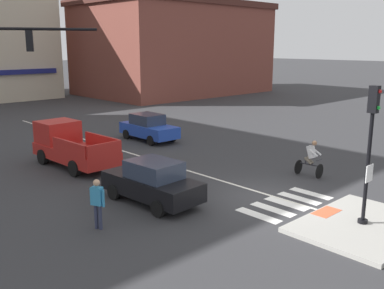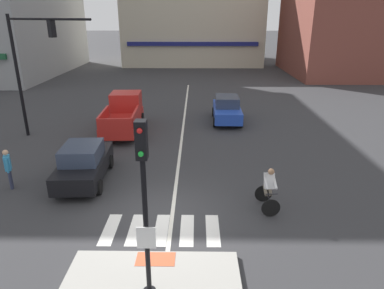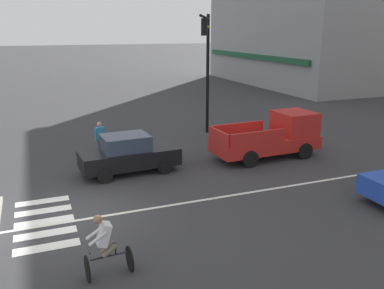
{
  "view_description": "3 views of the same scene",
  "coord_description": "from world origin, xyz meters",
  "px_view_note": "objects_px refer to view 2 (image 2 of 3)",
  "views": [
    {
      "loc": [
        -13.18,
        -9.84,
        5.82
      ],
      "look_at": [
        -0.46,
        3.7,
        1.57
      ],
      "focal_mm": 40.84,
      "sensor_mm": 36.0,
      "label": 1
    },
    {
      "loc": [
        1.14,
        -10.69,
        6.63
      ],
      "look_at": [
        0.95,
        2.94,
        1.53
      ],
      "focal_mm": 32.56,
      "sensor_mm": 36.0,
      "label": 2
    },
    {
      "loc": [
        12.62,
        -0.93,
        5.89
      ],
      "look_at": [
        -1.35,
        4.58,
        1.6
      ],
      "focal_mm": 38.02,
      "sensor_mm": 36.0,
      "label": 3
    }
  ],
  "objects_px": {
    "traffic_light_mast": "(29,59)",
    "cyclist": "(269,188)",
    "car_blue_eastbound_far": "(227,109)",
    "pedestrian_at_curb_left": "(8,166)",
    "pickup_truck_red_westbound_far": "(124,114)",
    "car_black_westbound_near": "(84,163)",
    "signal_pole": "(144,198)"
  },
  "relations": [
    {
      "from": "car_blue_eastbound_far",
      "to": "pedestrian_at_curb_left",
      "type": "xyz_separation_m",
      "value": [
        -9.48,
        -9.63,
        0.17
      ]
    },
    {
      "from": "car_blue_eastbound_far",
      "to": "cyclist",
      "type": "relative_size",
      "value": 2.46
    },
    {
      "from": "cyclist",
      "to": "pedestrian_at_curb_left",
      "type": "xyz_separation_m",
      "value": [
        -10.06,
        1.52,
        0.11
      ]
    },
    {
      "from": "traffic_light_mast",
      "to": "pedestrian_at_curb_left",
      "type": "height_order",
      "value": "traffic_light_mast"
    },
    {
      "from": "traffic_light_mast",
      "to": "cyclist",
      "type": "xyz_separation_m",
      "value": [
        11.41,
        -7.6,
        -3.56
      ]
    },
    {
      "from": "cyclist",
      "to": "car_black_westbound_near",
      "type": "bearing_deg",
      "value": 162.82
    },
    {
      "from": "car_black_westbound_near",
      "to": "pickup_truck_red_westbound_far",
      "type": "distance_m",
      "value": 6.95
    },
    {
      "from": "pedestrian_at_curb_left",
      "to": "car_black_westbound_near",
      "type": "bearing_deg",
      "value": 14.59
    },
    {
      "from": "car_blue_eastbound_far",
      "to": "pickup_truck_red_westbound_far",
      "type": "relative_size",
      "value": 0.8
    },
    {
      "from": "car_blue_eastbound_far",
      "to": "pickup_truck_red_westbound_far",
      "type": "bearing_deg",
      "value": -162.93
    },
    {
      "from": "pedestrian_at_curb_left",
      "to": "cyclist",
      "type": "bearing_deg",
      "value": -8.59
    },
    {
      "from": "car_blue_eastbound_far",
      "to": "pickup_truck_red_westbound_far",
      "type": "distance_m",
      "value": 6.67
    },
    {
      "from": "traffic_light_mast",
      "to": "pedestrian_at_curb_left",
      "type": "xyz_separation_m",
      "value": [
        1.35,
        -6.08,
        -3.45
      ]
    },
    {
      "from": "signal_pole",
      "to": "pedestrian_at_curb_left",
      "type": "distance_m",
      "value": 8.81
    },
    {
      "from": "car_blue_eastbound_far",
      "to": "cyclist",
      "type": "distance_m",
      "value": 11.16
    },
    {
      "from": "car_black_westbound_near",
      "to": "car_blue_eastbound_far",
      "type": "height_order",
      "value": "same"
    },
    {
      "from": "signal_pole",
      "to": "traffic_light_mast",
      "type": "relative_size",
      "value": 0.67
    },
    {
      "from": "traffic_light_mast",
      "to": "car_black_westbound_near",
      "type": "xyz_separation_m",
      "value": [
        4.15,
        -5.35,
        -3.62
      ]
    },
    {
      "from": "signal_pole",
      "to": "car_black_westbound_near",
      "type": "distance_m",
      "value": 7.72
    },
    {
      "from": "car_black_westbound_near",
      "to": "pedestrian_at_curb_left",
      "type": "bearing_deg",
      "value": -165.41
    },
    {
      "from": "pickup_truck_red_westbound_far",
      "to": "pedestrian_at_curb_left",
      "type": "height_order",
      "value": "pickup_truck_red_westbound_far"
    },
    {
      "from": "signal_pole",
      "to": "pickup_truck_red_westbound_far",
      "type": "relative_size",
      "value": 0.86
    },
    {
      "from": "traffic_light_mast",
      "to": "cyclist",
      "type": "distance_m",
      "value": 14.16
    },
    {
      "from": "car_black_westbound_near",
      "to": "signal_pole",
      "type": "bearing_deg",
      "value": -61.4
    },
    {
      "from": "signal_pole",
      "to": "pedestrian_at_curb_left",
      "type": "xyz_separation_m",
      "value": [
        -6.35,
        5.81,
        -1.86
      ]
    },
    {
      "from": "cyclist",
      "to": "pedestrian_at_curb_left",
      "type": "bearing_deg",
      "value": 171.41
    },
    {
      "from": "car_black_westbound_near",
      "to": "cyclist",
      "type": "relative_size",
      "value": 2.49
    },
    {
      "from": "signal_pole",
      "to": "car_black_westbound_near",
      "type": "xyz_separation_m",
      "value": [
        -3.56,
        6.54,
        -2.03
      ]
    },
    {
      "from": "pedestrian_at_curb_left",
      "to": "car_blue_eastbound_far",
      "type": "bearing_deg",
      "value": 45.44
    },
    {
      "from": "cyclist",
      "to": "pedestrian_at_curb_left",
      "type": "relative_size",
      "value": 1.01
    },
    {
      "from": "traffic_light_mast",
      "to": "pedestrian_at_curb_left",
      "type": "relative_size",
      "value": 3.99
    },
    {
      "from": "car_black_westbound_near",
      "to": "pedestrian_at_curb_left",
      "type": "distance_m",
      "value": 2.89
    }
  ]
}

